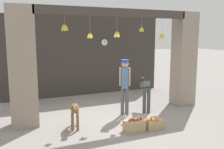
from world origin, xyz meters
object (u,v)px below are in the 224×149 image
at_px(fruit_crate_oranges, 153,123).
at_px(fruit_crate_apples, 134,126).
at_px(shopkeeper, 125,82).
at_px(worker_stooping, 145,90).
at_px(water_bottle, 125,119).
at_px(dog, 75,111).
at_px(wall_clock, 104,42).

height_order(fruit_crate_oranges, fruit_crate_apples, fruit_crate_apples).
bearing_deg(fruit_crate_oranges, shopkeeper, 98.37).
relative_size(worker_stooping, water_bottle, 3.64).
relative_size(fruit_crate_apples, water_bottle, 1.74).
bearing_deg(shopkeeper, worker_stooping, -143.94).
xyz_separation_m(worker_stooping, water_bottle, (-1.14, -0.78, -0.57)).
bearing_deg(fruit_crate_apples, worker_stooping, 50.16).
xyz_separation_m(shopkeeper, fruit_crate_apples, (-0.38, -1.31, -0.89)).
xyz_separation_m(dog, shopkeeper, (1.73, 0.47, 0.56)).
xyz_separation_m(fruit_crate_oranges, fruit_crate_apples, (-0.57, -0.00, 0.03)).
xyz_separation_m(worker_stooping, fruit_crate_oranges, (-0.62, -1.42, -0.58)).
bearing_deg(fruit_crate_oranges, dog, 156.52).
height_order(fruit_crate_oranges, wall_clock, wall_clock).
xyz_separation_m(dog, fruit_crate_apples, (1.35, -0.84, -0.34)).
bearing_deg(dog, fruit_crate_oranges, 81.98).
distance_m(shopkeeper, water_bottle, 1.18).
distance_m(shopkeeper, worker_stooping, 0.88).
xyz_separation_m(shopkeeper, fruit_crate_oranges, (0.19, -1.31, -0.92)).
xyz_separation_m(worker_stooping, fruit_crate_apples, (-1.19, -1.43, -0.55)).
xyz_separation_m(dog, water_bottle, (1.40, -0.19, -0.35)).
bearing_deg(dog, shopkeeper, 120.69).
distance_m(fruit_crate_apples, wall_clock, 4.94).
bearing_deg(shopkeeper, wall_clock, -72.77).
relative_size(shopkeeper, water_bottle, 5.98).
distance_m(dog, water_bottle, 1.46).
distance_m(worker_stooping, fruit_crate_oranges, 1.66).
distance_m(dog, worker_stooping, 2.62).
xyz_separation_m(fruit_crate_apples, wall_clock, (0.96, 4.40, 2.03)).
bearing_deg(fruit_crate_oranges, wall_clock, 84.98).
bearing_deg(water_bottle, fruit_crate_apples, -94.60).
bearing_deg(worker_stooping, fruit_crate_apples, -111.53).
bearing_deg(fruit_crate_apples, water_bottle, 85.40).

